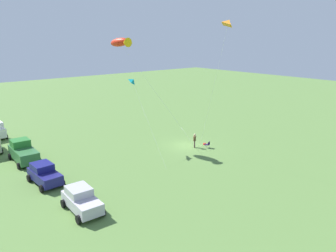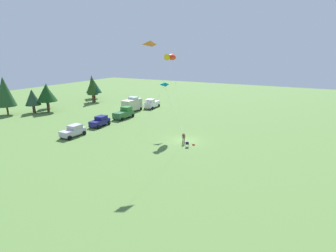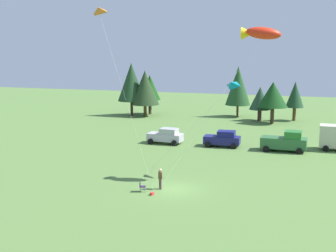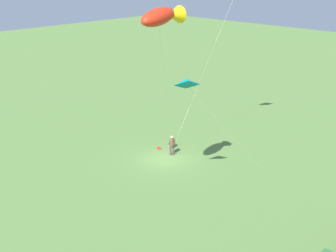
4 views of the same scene
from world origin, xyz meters
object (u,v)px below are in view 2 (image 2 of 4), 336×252
Objects in this scene: van_camper_beige at (132,104)px; car_navy_hatch at (100,121)px; backpack_on_grass at (194,144)px; kite_delta_teal at (165,84)px; kite_large_fish at (171,57)px; folding_chair at (187,144)px; person_kite_flyer at (184,137)px; truck_green_flatbed at (124,113)px; truck_white_pickup at (152,104)px; car_silver_compact at (73,131)px; kite_delta_orange at (150,43)px.

car_navy_hatch is at bearing -170.50° from van_camper_beige.
backpack_on_grass is 11.99m from kite_delta_teal.
kite_large_fish reaches higher than kite_delta_teal.
folding_chair is 11.89m from kite_delta_teal.
car_navy_hatch reaches higher than person_kite_flyer.
van_camper_beige is 19.05m from kite_delta_teal.
kite_delta_teal reaches higher than truck_green_flatbed.
kite_large_fish reaches higher than truck_white_pickup.
van_camper_beige is 1.06× the size of truck_white_pickup.
kite_large_fish is (12.37, -11.84, 11.76)m from car_silver_compact.
kite_delta_orange is at bearing 149.82° from backpack_on_grass.
van_camper_beige is (20.38, 2.60, 0.69)m from car_silver_compact.
person_kite_flyer is 0.20× the size of kite_delta_teal.
truck_green_flatbed is (8.63, 17.84, 0.08)m from person_kite_flyer.
folding_chair is 0.19× the size of car_silver_compact.
person_kite_flyer is 19.82m from truck_green_flatbed.
folding_chair is 0.16× the size of truck_white_pickup.
truck_white_pickup is (5.51, -2.05, -0.54)m from van_camper_beige.
van_camper_beige is (16.17, 21.40, 1.16)m from folding_chair.
person_kite_flyer is 0.35× the size of truck_green_flatbed.
truck_white_pickup is (18.98, 0.13, 0.15)m from car_navy_hatch.
person_kite_flyer is at bearing -16.63° from kite_delta_orange.
folding_chair is 0.15× the size of van_camper_beige.
truck_white_pickup is at bearing -20.07° from van_camper_beige.
kite_delta_orange is at bearing 124.14° from person_kite_flyer.
kite_large_fish is at bearing 0.76° from person_kite_flyer.
car_navy_hatch is at bearing 64.64° from kite_delta_orange.
car_navy_hatch reaches higher than folding_chair.
person_kite_flyer is 27.40m from truck_white_pickup.
truck_white_pickup is at bearing 38.26° from kite_delta_teal.
person_kite_flyer is at bearing -114.66° from truck_green_flatbed.
kite_delta_orange is at bearing -90.83° from car_silver_compact.
car_silver_compact is at bearing 130.03° from kite_delta_teal.
truck_green_flatbed is at bearing 45.86° from folding_chair.
backpack_on_grass is 0.06× the size of truck_green_flatbed.
truck_green_flatbed is at bearing 2.72° from car_silver_compact.
car_navy_hatch is 7.15m from truck_green_flatbed.
folding_chair is 2.56× the size of backpack_on_grass.
truck_green_flatbed is (8.73, 19.54, 0.99)m from backpack_on_grass.
van_camper_beige reaches higher than car_silver_compact.
person_kite_flyer is 15.06m from kite_delta_orange.
car_silver_compact is 0.32× the size of kite_large_fish.
kite_delta_orange is at bearing 132.39° from folding_chair.
backpack_on_grass is at bearing 41.02° from truck_white_pickup.
car_navy_hatch is 13.66m from van_camper_beige.
car_silver_compact is at bearing -172.39° from van_camper_beige.
person_kite_flyer is 18.15m from car_navy_hatch.
truck_white_pickup is at bearing 44.07° from backpack_on_grass.
car_navy_hatch is (6.92, 0.43, 0.00)m from car_silver_compact.
car_silver_compact is 6.93m from car_navy_hatch.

